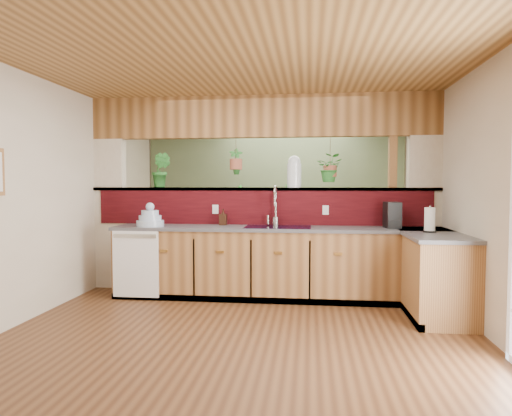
# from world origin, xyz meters

# --- Properties ---
(ground) EXTENTS (4.60, 7.00, 0.01)m
(ground) POSITION_xyz_m (0.00, 0.00, 0.00)
(ground) COLOR #502F18
(ground) RESTS_ON ground
(ceiling) EXTENTS (4.60, 7.00, 0.01)m
(ceiling) POSITION_xyz_m (0.00, 0.00, 2.60)
(ceiling) COLOR brown
(ceiling) RESTS_ON ground
(wall_back) EXTENTS (4.60, 0.02, 2.60)m
(wall_back) POSITION_xyz_m (0.00, 3.50, 1.30)
(wall_back) COLOR beige
(wall_back) RESTS_ON ground
(wall_front) EXTENTS (4.60, 0.02, 2.60)m
(wall_front) POSITION_xyz_m (0.00, -3.50, 1.30)
(wall_front) COLOR beige
(wall_front) RESTS_ON ground
(wall_left) EXTENTS (0.02, 7.00, 2.60)m
(wall_left) POSITION_xyz_m (-2.30, 0.00, 1.30)
(wall_left) COLOR beige
(wall_left) RESTS_ON ground
(wall_right) EXTENTS (0.02, 7.00, 2.60)m
(wall_right) POSITION_xyz_m (2.30, 0.00, 1.30)
(wall_right) COLOR beige
(wall_right) RESTS_ON ground
(pass_through_partition) EXTENTS (4.60, 0.21, 2.60)m
(pass_through_partition) POSITION_xyz_m (0.03, 1.35, 1.19)
(pass_through_partition) COLOR beige
(pass_through_partition) RESTS_ON ground
(pass_through_ledge) EXTENTS (4.60, 0.21, 0.04)m
(pass_through_ledge) POSITION_xyz_m (0.00, 1.35, 1.37)
(pass_through_ledge) COLOR brown
(pass_through_ledge) RESTS_ON ground
(header_beam) EXTENTS (4.60, 0.15, 0.55)m
(header_beam) POSITION_xyz_m (0.00, 1.35, 2.33)
(header_beam) COLOR brown
(header_beam) RESTS_ON ground
(sage_backwall) EXTENTS (4.55, 0.02, 2.55)m
(sage_backwall) POSITION_xyz_m (0.00, 3.48, 1.30)
(sage_backwall) COLOR #5A6C49
(sage_backwall) RESTS_ON ground
(countertop) EXTENTS (4.14, 1.52, 0.90)m
(countertop) POSITION_xyz_m (0.84, 0.87, 0.45)
(countertop) COLOR brown
(countertop) RESTS_ON ground
(dishwasher) EXTENTS (0.58, 0.03, 0.82)m
(dishwasher) POSITION_xyz_m (-1.48, 0.66, 0.46)
(dishwasher) COLOR white
(dishwasher) RESTS_ON ground
(navy_sink) EXTENTS (0.82, 0.50, 0.18)m
(navy_sink) POSITION_xyz_m (0.25, 0.98, 0.82)
(navy_sink) COLOR black
(navy_sink) RESTS_ON countertop
(faucet) EXTENTS (0.23, 0.23, 0.52)m
(faucet) POSITION_xyz_m (0.20, 1.13, 1.18)
(faucet) COLOR #B7B7B2
(faucet) RESTS_ON countertop
(dish_stack) EXTENTS (0.34, 0.34, 0.30)m
(dish_stack) POSITION_xyz_m (-1.36, 0.86, 0.99)
(dish_stack) COLOR #A2B6D1
(dish_stack) RESTS_ON countertop
(soap_dispenser) EXTENTS (0.10, 0.10, 0.21)m
(soap_dispenser) POSITION_xyz_m (-0.48, 1.15, 1.00)
(soap_dispenser) COLOR #361F13
(soap_dispenser) RESTS_ON countertop
(coffee_maker) EXTENTS (0.17, 0.28, 0.32)m
(coffee_maker) POSITION_xyz_m (1.65, 1.01, 1.05)
(coffee_maker) COLOR black
(coffee_maker) RESTS_ON countertop
(paper_towel) EXTENTS (0.14, 0.14, 0.30)m
(paper_towel) POSITION_xyz_m (1.97, 0.54, 1.03)
(paper_towel) COLOR black
(paper_towel) RESTS_ON countertop
(glass_jar) EXTENTS (0.19, 0.19, 0.42)m
(glass_jar) POSITION_xyz_m (0.44, 1.35, 1.60)
(glass_jar) COLOR silver
(glass_jar) RESTS_ON pass_through_ledge
(ledge_plant_left) EXTENTS (0.29, 0.25, 0.47)m
(ledge_plant_left) POSITION_xyz_m (-1.37, 1.35, 1.62)
(ledge_plant_left) COLOR #266A26
(ledge_plant_left) RESTS_ON pass_through_ledge
(hanging_plant_a) EXTENTS (0.20, 0.17, 0.46)m
(hanging_plant_a) POSITION_xyz_m (-0.34, 1.35, 1.85)
(hanging_plant_a) COLOR brown
(hanging_plant_a) RESTS_ON header_beam
(hanging_plant_b) EXTENTS (0.39, 0.36, 0.52)m
(hanging_plant_b) POSITION_xyz_m (0.91, 1.35, 1.80)
(hanging_plant_b) COLOR brown
(hanging_plant_b) RESTS_ON header_beam
(shelving_console) EXTENTS (1.42, 0.79, 0.92)m
(shelving_console) POSITION_xyz_m (-0.19, 3.25, 0.50)
(shelving_console) COLOR black
(shelving_console) RESTS_ON ground
(shelf_plant_a) EXTENTS (0.28, 0.22, 0.47)m
(shelf_plant_a) POSITION_xyz_m (-0.60, 3.25, 1.19)
(shelf_plant_a) COLOR #266A26
(shelf_plant_a) RESTS_ON shelving_console
(shelf_plant_b) EXTENTS (0.34, 0.34, 0.48)m
(shelf_plant_b) POSITION_xyz_m (0.29, 3.25, 1.20)
(shelf_plant_b) COLOR #266A26
(shelf_plant_b) RESTS_ON shelving_console
(floor_plant) EXTENTS (0.82, 0.74, 0.82)m
(floor_plant) POSITION_xyz_m (0.82, 2.51, 0.41)
(floor_plant) COLOR #266A26
(floor_plant) RESTS_ON ground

